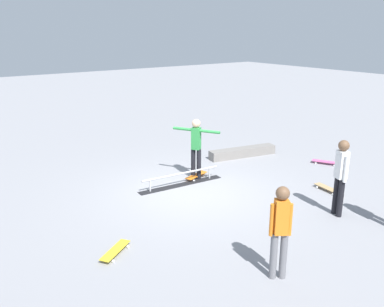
# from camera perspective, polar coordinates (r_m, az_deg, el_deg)

# --- Properties ---
(ground_plane) EXTENTS (60.00, 60.00, 0.00)m
(ground_plane) POSITION_cam_1_polar(r_m,az_deg,el_deg) (10.52, 0.34, -5.34)
(ground_plane) COLOR gray
(grind_rail) EXTENTS (2.44, 0.41, 0.35)m
(grind_rail) POSITION_cam_1_polar(r_m,az_deg,el_deg) (10.92, -1.53, -3.65)
(grind_rail) COLOR black
(grind_rail) RESTS_ON ground_plane
(skate_ledge) EXTENTS (2.31, 0.82, 0.28)m
(skate_ledge) POSITION_cam_1_polar(r_m,az_deg,el_deg) (13.42, 7.01, 0.18)
(skate_ledge) COLOR gray
(skate_ledge) RESTS_ON ground_plane
(skater_main) EXTENTS (0.76, 1.20, 1.68)m
(skater_main) POSITION_cam_1_polar(r_m,az_deg,el_deg) (11.13, 0.57, 1.24)
(skater_main) COLOR black
(skater_main) RESTS_ON ground_plane
(skateboard_main) EXTENTS (0.82, 0.44, 0.09)m
(skateboard_main) POSITION_cam_1_polar(r_m,az_deg,el_deg) (11.45, 0.61, -3.05)
(skateboard_main) COLOR orange
(skateboard_main) RESTS_ON ground_plane
(bystander_white_shirt) EXTENTS (0.27, 0.39, 1.73)m
(bystander_white_shirt) POSITION_cam_1_polar(r_m,az_deg,el_deg) (9.49, 19.92, -2.63)
(bystander_white_shirt) COLOR black
(bystander_white_shirt) RESTS_ON ground_plane
(bystander_orange_shirt) EXTENTS (0.35, 0.28, 1.63)m
(bystander_orange_shirt) POSITION_cam_1_polar(r_m,az_deg,el_deg) (6.87, 12.15, -10.03)
(bystander_orange_shirt) COLOR slate
(bystander_orange_shirt) RESTS_ON ground_plane
(loose_skateboard_pink) EXTENTS (0.56, 0.80, 0.09)m
(loose_skateboard_pink) POSITION_cam_1_polar(r_m,az_deg,el_deg) (13.23, 18.03, -1.11)
(loose_skateboard_pink) COLOR #E05993
(loose_skateboard_pink) RESTS_ON ground_plane
(loose_skateboard_yellow) EXTENTS (0.77, 0.62, 0.09)m
(loose_skateboard_yellow) POSITION_cam_1_polar(r_m,az_deg,el_deg) (7.92, -10.60, -13.06)
(loose_skateboard_yellow) COLOR yellow
(loose_skateboard_yellow) RESTS_ON ground_plane
(loose_skateboard_natural) EXTENTS (0.34, 0.82, 0.09)m
(loose_skateboard_natural) POSITION_cam_1_polar(r_m,az_deg,el_deg) (11.10, 18.33, -4.61)
(loose_skateboard_natural) COLOR tan
(loose_skateboard_natural) RESTS_ON ground_plane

